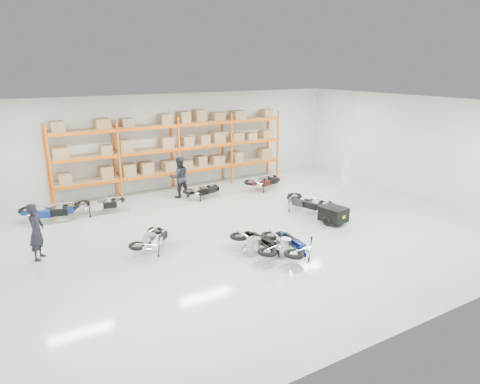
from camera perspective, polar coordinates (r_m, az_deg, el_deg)
room at (r=14.85m, az=0.87°, el=2.84°), size 18.00×18.00×18.00m
pallet_rack at (r=20.51m, az=-8.62°, el=6.51°), size 11.28×0.98×3.62m
structural_column at (r=18.40m, az=14.05°, el=5.03°), size 0.25×0.25×4.50m
moto_blue_centre at (r=13.40m, az=6.40°, el=-6.46°), size 1.12×1.92×1.18m
moto_silver_left at (r=14.13m, az=-11.67°, el=-5.79°), size 1.67×1.67×1.02m
moto_black_far_left at (r=13.44m, az=2.40°, el=-6.37°), size 1.02×1.83×1.14m
moto_touring_right at (r=17.57m, az=8.87°, el=-0.91°), size 1.38×2.00×1.18m
trailer at (r=16.49m, az=12.35°, el=-2.92°), size 0.89×1.60×0.65m
moto_back_a at (r=17.81m, az=-24.17°, el=-1.91°), size 2.03×1.30×1.21m
moto_back_b at (r=18.13m, az=-18.08°, el=-1.17°), size 1.76×1.09×1.07m
moto_back_c at (r=19.26m, az=-4.97°, el=0.54°), size 1.66×1.01×1.01m
moto_back_d at (r=20.55m, az=3.24°, el=1.76°), size 1.87×1.17×1.13m
person_left at (r=14.50m, az=-25.50°, el=-4.79°), size 0.68×0.78×1.79m
person_back at (r=19.42m, az=-8.09°, el=1.97°), size 0.97×0.78×1.87m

